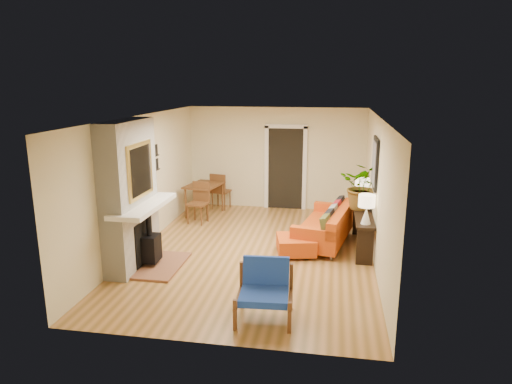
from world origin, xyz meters
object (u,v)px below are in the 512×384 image
at_px(sofa, 328,226).
at_px(ottoman, 296,244).
at_px(blue_chair, 265,287).
at_px(lamp_near, 367,206).
at_px(lamp_far, 362,188).
at_px(houseplant, 363,186).
at_px(dining_table, 207,191).
at_px(console_table, 363,221).

bearing_deg(sofa, ottoman, -126.78).
distance_m(sofa, blue_chair, 3.28).
bearing_deg(lamp_near, sofa, 126.51).
xyz_separation_m(blue_chair, lamp_far, (1.50, 3.71, 0.63)).
bearing_deg(blue_chair, sofa, 75.44).
relative_size(sofa, ottoman, 2.61).
relative_size(blue_chair, houseplant, 0.86).
bearing_deg(dining_table, blue_chair, -65.33).
bearing_deg(houseplant, lamp_near, -89.42).
relative_size(sofa, lamp_far, 4.02).
xyz_separation_m(ottoman, dining_table, (-2.39, 2.29, 0.42)).
xyz_separation_m(dining_table, console_table, (3.65, -1.73, -0.04)).
distance_m(ottoman, lamp_near, 1.53).
bearing_deg(lamp_far, console_table, -90.00).
xyz_separation_m(sofa, lamp_near, (0.67, -0.90, 0.71)).
relative_size(ottoman, blue_chair, 1.01).
distance_m(sofa, ottoman, 0.99).
xyz_separation_m(dining_table, houseplant, (3.64, -1.42, 0.58)).
height_order(ottoman, dining_table, dining_table).
distance_m(ottoman, blue_chair, 2.41).
height_order(ottoman, blue_chair, blue_chair).
height_order(sofa, console_table, sofa).
bearing_deg(blue_chair, houseplant, 65.49).
relative_size(ottoman, lamp_far, 1.54).
bearing_deg(dining_table, houseplant, -21.39).
bearing_deg(houseplant, sofa, -173.16).
xyz_separation_m(dining_table, lamp_far, (3.65, -0.97, 0.44)).
height_order(lamp_far, houseplant, houseplant).
height_order(lamp_near, lamp_far, same).
bearing_deg(ottoman, lamp_far, 46.30).
bearing_deg(sofa, lamp_far, 38.34).
height_order(ottoman, houseplant, houseplant).
bearing_deg(ottoman, console_table, 23.90).
bearing_deg(dining_table, ottoman, -43.79).
bearing_deg(lamp_near, houseplant, 90.58).
xyz_separation_m(sofa, blue_chair, (-0.83, -3.18, 0.08)).
bearing_deg(houseplant, blue_chair, -114.51).
bearing_deg(lamp_near, ottoman, 174.60).
xyz_separation_m(console_table, lamp_near, (0.00, -0.68, 0.49)).
relative_size(blue_chair, dining_table, 0.46).
height_order(ottoman, lamp_near, lamp_near).
height_order(sofa, lamp_far, lamp_far).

